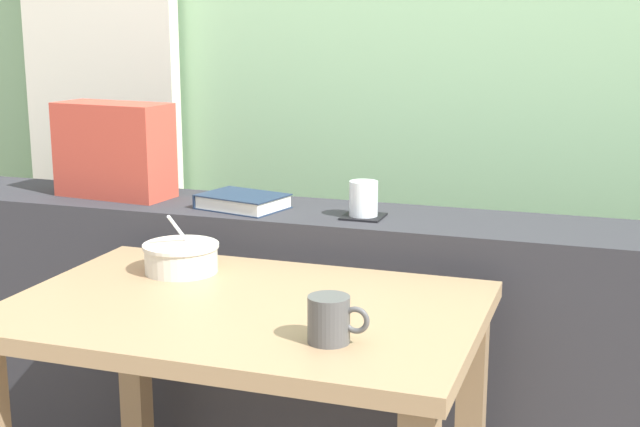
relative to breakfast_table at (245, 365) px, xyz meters
name	(u,v)px	position (x,y,z in m)	size (l,w,h in m)	color
curtain_left_panel	(99,30)	(-0.97, 1.03, 0.66)	(0.56, 0.06, 2.50)	beige
dark_console_ledge	(350,361)	(0.06, 0.54, -0.19)	(2.80, 0.31, 0.80)	#2D2D33
breakfast_table	(245,365)	(0.00, 0.00, 0.00)	(0.95, 0.64, 0.73)	#826849
coaster_square	(363,217)	(0.10, 0.51, 0.21)	(0.10, 0.10, 0.01)	black
juice_glass	(363,200)	(0.10, 0.51, 0.26)	(0.07, 0.07, 0.09)	white
closed_book	(242,201)	(-0.23, 0.51, 0.23)	(0.24, 0.20, 0.04)	#1E2D47
throw_pillow	(114,150)	(-0.62, 0.54, 0.34)	(0.32, 0.14, 0.26)	#B74233
soup_bowl	(181,258)	(-0.22, 0.16, 0.17)	(0.17, 0.17, 0.14)	beige
ceramic_mug	(330,319)	(0.23, -0.15, 0.18)	(0.11, 0.08, 0.08)	#4C4C4C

